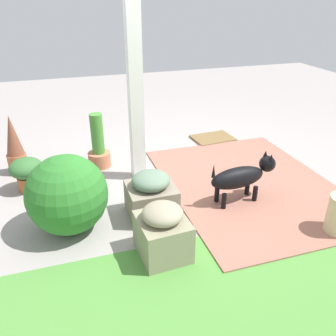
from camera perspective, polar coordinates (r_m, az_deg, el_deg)
The scene contains 11 objects.
ground_plane at distance 4.09m, azimuth 2.10°, elevation -2.29°, with size 12.00×12.00×0.00m, color #9B9390.
brick_path at distance 4.14m, azimuth 12.97°, elevation -2.55°, with size 1.80×2.40×0.02m, color #9D6452.
porch_pillar at distance 3.86m, azimuth -5.28°, elevation 12.01°, with size 0.15×0.15×2.02m, color white.
stone_planter_mid at distance 3.42m, azimuth -2.72°, elevation -4.41°, with size 0.45×0.43×0.46m.
stone_planter_far at distance 2.93m, azimuth -0.86°, elevation -10.23°, with size 0.42×0.45×0.48m.
round_shrub at distance 3.27m, azimuth -15.93°, elevation -4.15°, with size 0.73×0.73×0.73m, color #2D7429.
terracotta_pot_tall at distance 4.45m, azimuth -11.12°, elevation 3.17°, with size 0.28×0.28×0.68m.
terracotta_pot_broad at distance 4.13m, azimuth -21.78°, elevation -0.57°, with size 0.36×0.36×0.38m.
terracotta_pot_spiky at distance 4.53m, azimuth -23.47°, elevation 3.21°, with size 0.22×0.22×0.72m.
dog at distance 3.67m, azimuth 11.83°, elevation -1.31°, with size 0.74×0.26×0.51m.
doormat at distance 5.32m, azimuth 7.22°, elevation 4.78°, with size 0.58×0.43×0.03m, color brown.
Camera 1 is at (1.23, 3.36, 1.98)m, focal length 37.88 mm.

